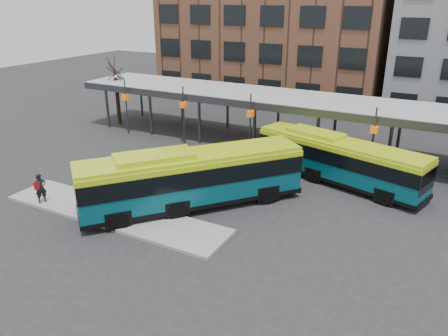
# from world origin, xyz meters

# --- Properties ---
(ground) EXTENTS (120.00, 120.00, 0.00)m
(ground) POSITION_xyz_m (0.00, 0.00, 0.00)
(ground) COLOR #28282B
(ground) RESTS_ON ground
(boarding_island) EXTENTS (14.00, 3.00, 0.18)m
(boarding_island) POSITION_xyz_m (-5.50, -3.00, 0.09)
(boarding_island) COLOR gray
(boarding_island) RESTS_ON ground
(canopy) EXTENTS (40.00, 6.53, 4.80)m
(canopy) POSITION_xyz_m (-0.06, 12.87, 3.91)
(canopy) COLOR #999B9E
(canopy) RESTS_ON ground
(tree) EXTENTS (1.64, 1.64, 5.60)m
(tree) POSITION_xyz_m (-18.00, 12.00, 2.43)
(tree) COLOR black
(tree) RESTS_ON ground
(building_brick) EXTENTS (26.00, 14.00, 22.00)m
(building_brick) POSITION_xyz_m (-10.00, 32.00, 11.00)
(building_brick) COLOR brown
(building_brick) RESTS_ON ground
(bus_front) EXTENTS (10.35, 11.61, 3.55)m
(bus_front) POSITION_xyz_m (-2.17, 0.02, 1.85)
(bus_front) COLOR #084958
(bus_front) RESTS_ON ground
(bus_rear) EXTENTS (11.61, 5.42, 3.14)m
(bus_rear) POSITION_xyz_m (4.30, 7.64, 1.63)
(bus_rear) COLOR #084958
(bus_rear) RESTS_ON ground
(pedestrian) EXTENTS (0.66, 0.77, 1.77)m
(pedestrian) POSITION_xyz_m (-10.04, -3.99, 1.08)
(pedestrian) COLOR black
(pedestrian) RESTS_ON boarding_island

